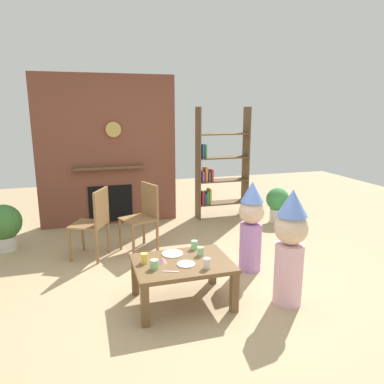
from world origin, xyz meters
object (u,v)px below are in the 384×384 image
(paper_plate_rear, at_px, (186,264))
(dining_chair_left, at_px, (95,219))
(coffee_table, at_px, (182,268))
(dining_chair_middle, at_px, (144,213))
(bookshelf, at_px, (218,169))
(paper_cup_far_left, at_px, (200,251))
(potted_plant_short, at_px, (4,225))
(paper_cup_near_right, at_px, (144,258))
(paper_cup_far_right, at_px, (194,245))
(birthday_cake_slice, at_px, (162,260))
(child_with_cone_hat, at_px, (290,245))
(paper_cup_near_left, at_px, (154,264))
(paper_plate_front, at_px, (172,254))
(potted_plant_tall, at_px, (278,202))
(child_in_pink, at_px, (251,224))
(paper_cup_center, at_px, (207,263))

(paper_plate_rear, xyz_separation_m, dining_chair_left, (-0.77, 1.48, 0.07))
(coffee_table, xyz_separation_m, dining_chair_middle, (-0.12, 1.51, 0.15))
(bookshelf, bearing_deg, paper_cup_far_left, -114.20)
(coffee_table, height_order, potted_plant_short, potted_plant_short)
(paper_cup_near_right, xyz_separation_m, paper_cup_far_right, (0.57, 0.20, -0.00))
(coffee_table, distance_m, potted_plant_short, 2.79)
(dining_chair_left, bearing_deg, potted_plant_short, -1.39)
(paper_cup_far_right, relative_size, birthday_cake_slice, 0.91)
(child_with_cone_hat, bearing_deg, dining_chair_middle, -41.56)
(birthday_cake_slice, height_order, potted_plant_short, potted_plant_short)
(paper_cup_near_left, relative_size, dining_chair_left, 0.10)
(paper_cup_near_left, bearing_deg, child_with_cone_hat, -9.97)
(paper_plate_rear, distance_m, dining_chair_middle, 1.60)
(coffee_table, xyz_separation_m, paper_cup_near_right, (-0.36, 0.07, 0.12))
(paper_cup_far_left, relative_size, child_with_cone_hat, 0.08)
(dining_chair_middle, bearing_deg, potted_plant_short, -36.08)
(child_with_cone_hat, bearing_deg, dining_chair_left, -27.05)
(paper_plate_front, height_order, potted_plant_tall, potted_plant_tall)
(child_with_cone_hat, relative_size, potted_plant_short, 1.83)
(potted_plant_tall, distance_m, potted_plant_short, 4.15)
(bookshelf, height_order, paper_plate_front, bookshelf)
(dining_chair_left, bearing_deg, birthday_cake_slice, 138.69)
(paper_cup_far_left, height_order, child_in_pink, child_in_pink)
(child_with_cone_hat, bearing_deg, potted_plant_short, -21.22)
(child_in_pink, distance_m, dining_chair_middle, 1.48)
(paper_cup_far_left, height_order, paper_plate_rear, paper_cup_far_left)
(paper_cup_near_right, bearing_deg, paper_cup_near_left, -66.16)
(paper_cup_center, xyz_separation_m, paper_plate_front, (-0.23, 0.41, -0.04))
(paper_cup_far_left, xyz_separation_m, dining_chair_middle, (-0.33, 1.42, 0.04))
(birthday_cake_slice, bearing_deg, bookshelf, 59.25)
(paper_cup_near_right, relative_size, paper_cup_far_left, 1.12)
(potted_plant_tall, bearing_deg, paper_cup_far_right, -138.09)
(paper_plate_rear, distance_m, potted_plant_tall, 3.09)
(paper_cup_near_left, height_order, paper_cup_far_right, paper_cup_far_right)
(bookshelf, relative_size, paper_cup_center, 19.25)
(paper_plate_rear, height_order, potted_plant_short, potted_plant_short)
(paper_cup_near_right, distance_m, dining_chair_left, 1.38)
(paper_cup_far_left, height_order, dining_chair_middle, dining_chair_middle)
(dining_chair_middle, bearing_deg, potted_plant_tall, 172.98)
(paper_cup_near_right, relative_size, birthday_cake_slice, 0.98)
(paper_cup_far_left, distance_m, paper_plate_front, 0.29)
(coffee_table, distance_m, paper_plate_front, 0.22)
(paper_cup_near_left, xyz_separation_m, paper_plate_front, (0.24, 0.29, -0.04))
(coffee_table, distance_m, child_with_cone_hat, 1.06)
(paper_plate_front, bearing_deg, child_with_cone_hat, -26.28)
(paper_cup_near_left, height_order, potted_plant_tall, potted_plant_tall)
(bookshelf, bearing_deg, dining_chair_middle, -142.40)
(potted_plant_short, bearing_deg, paper_plate_rear, -47.11)
(paper_cup_near_left, distance_m, child_in_pink, 1.39)
(paper_cup_near_left, xyz_separation_m, birthday_cake_slice, (0.09, 0.11, -0.01))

